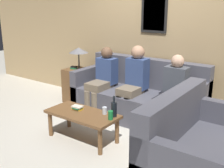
{
  "coord_description": "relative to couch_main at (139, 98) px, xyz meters",
  "views": [
    {
      "loc": [
        2.28,
        -3.38,
        1.91
      ],
      "look_at": [
        -0.11,
        -0.07,
        0.71
      ],
      "focal_mm": 45.0,
      "sensor_mm": 36.0,
      "label": 1
    }
  ],
  "objects": [
    {
      "name": "person_right",
      "position": [
        0.67,
        -0.19,
        0.3
      ],
      "size": [
        0.34,
        0.65,
        1.16
      ],
      "color": "black",
      "rests_on": "ground_plane"
    },
    {
      "name": "couch_main",
      "position": [
        0.0,
        0.0,
        0.0
      ],
      "size": [
        2.2,
        0.93,
        0.97
      ],
      "color": "#4C4C56",
      "rests_on": "ground_plane"
    },
    {
      "name": "coffee_table",
      "position": [
        -0.22,
        -1.2,
        0.02
      ],
      "size": [
        1.05,
        0.5,
        0.41
      ],
      "color": "brown",
      "rests_on": "ground_plane"
    },
    {
      "name": "side_table_with_lamp",
      "position": [
        -1.36,
        -0.04,
        0.06
      ],
      "size": [
        0.46,
        0.45,
        1.08
      ],
      "color": "brown",
      "rests_on": "ground_plane"
    },
    {
      "name": "person_left",
      "position": [
        -0.62,
        -0.2,
        0.31
      ],
      "size": [
        0.34,
        0.62,
        1.16
      ],
      "color": "#756651",
      "rests_on": "ground_plane"
    },
    {
      "name": "teddy_bear",
      "position": [
        0.84,
        -1.27,
        -0.2
      ],
      "size": [
        0.2,
        0.2,
        0.31
      ],
      "color": "#A87A51",
      "rests_on": "ground_plane"
    },
    {
      "name": "wine_bottle",
      "position": [
        0.22,
        -1.04,
        0.19
      ],
      "size": [
        0.08,
        0.08,
        0.29
      ],
      "color": "black",
      "rests_on": "coffee_table"
    },
    {
      "name": "person_middle",
      "position": [
        -0.02,
        -0.14,
        0.35
      ],
      "size": [
        0.34,
        0.59,
        1.23
      ],
      "color": "#756651",
      "rests_on": "ground_plane"
    },
    {
      "name": "wall_back",
      "position": [
        0.0,
        0.48,
        0.97
      ],
      "size": [
        9.0,
        0.08,
        2.6
      ],
      "color": "tan",
      "rests_on": "ground_plane"
    },
    {
      "name": "soda_can",
      "position": [
        0.25,
        -1.15,
        0.14
      ],
      "size": [
        0.07,
        0.07,
        0.12
      ],
      "color": "#197A38",
      "rests_on": "coffee_table"
    },
    {
      "name": "couch_side",
      "position": [
        1.46,
        -1.22,
        0.0
      ],
      "size": [
        0.93,
        1.49,
        0.97
      ],
      "rotation": [
        0.0,
        0.0,
        1.57
      ],
      "color": "#4C4C56",
      "rests_on": "ground_plane"
    },
    {
      "name": "ground_plane",
      "position": [
        0.0,
        -0.55,
        -0.33
      ],
      "size": [
        16.0,
        16.0,
        0.0
      ],
      "primitive_type": "plane",
      "color": "beige"
    },
    {
      "name": "drinking_glass",
      "position": [
        0.07,
        -1.05,
        0.13
      ],
      "size": [
        0.07,
        0.07,
        0.1
      ],
      "color": "silver",
      "rests_on": "coffee_table"
    },
    {
      "name": "book_stack",
      "position": [
        -0.36,
        -1.14,
        0.1
      ],
      "size": [
        0.16,
        0.12,
        0.05
      ],
      "color": "gold",
      "rests_on": "coffee_table"
    }
  ]
}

